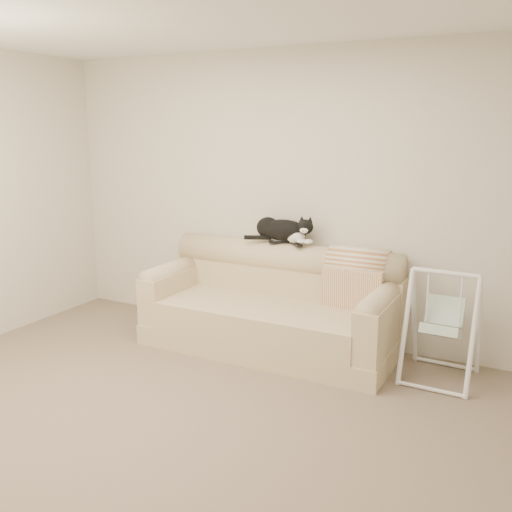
{
  "coord_description": "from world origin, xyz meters",
  "views": [
    {
      "loc": [
        2.0,
        -2.73,
        1.92
      ],
      "look_at": [
        -0.08,
        1.27,
        0.9
      ],
      "focal_mm": 40.0,
      "sensor_mm": 36.0,
      "label": 1
    }
  ],
  "objects_px": {
    "sofa": "(273,308)",
    "tuxedo_cat": "(283,230)",
    "remote_b": "(297,244)",
    "baby_swing": "(442,325)",
    "remote_a": "(279,242)"
  },
  "relations": [
    {
      "from": "sofa",
      "to": "tuxedo_cat",
      "type": "height_order",
      "value": "tuxedo_cat"
    },
    {
      "from": "remote_b",
      "to": "baby_swing",
      "type": "xyz_separation_m",
      "value": [
        1.31,
        -0.21,
        -0.47
      ]
    },
    {
      "from": "remote_a",
      "to": "remote_b",
      "type": "height_order",
      "value": "remote_a"
    },
    {
      "from": "tuxedo_cat",
      "to": "sofa",
      "type": "bearing_deg",
      "value": -85.86
    },
    {
      "from": "remote_a",
      "to": "tuxedo_cat",
      "type": "height_order",
      "value": "tuxedo_cat"
    },
    {
      "from": "remote_a",
      "to": "tuxedo_cat",
      "type": "distance_m",
      "value": 0.11
    },
    {
      "from": "remote_b",
      "to": "tuxedo_cat",
      "type": "relative_size",
      "value": 0.24
    },
    {
      "from": "remote_b",
      "to": "tuxedo_cat",
      "type": "bearing_deg",
      "value": 163.49
    },
    {
      "from": "baby_swing",
      "to": "tuxedo_cat",
      "type": "bearing_deg",
      "value": 170.27
    },
    {
      "from": "remote_a",
      "to": "tuxedo_cat",
      "type": "relative_size",
      "value": 0.27
    },
    {
      "from": "remote_a",
      "to": "remote_b",
      "type": "relative_size",
      "value": 1.13
    },
    {
      "from": "remote_b",
      "to": "baby_swing",
      "type": "relative_size",
      "value": 0.18
    },
    {
      "from": "sofa",
      "to": "remote_a",
      "type": "bearing_deg",
      "value": 102.4
    },
    {
      "from": "sofa",
      "to": "remote_a",
      "type": "xyz_separation_m",
      "value": [
        -0.05,
        0.22,
        0.56
      ]
    },
    {
      "from": "tuxedo_cat",
      "to": "baby_swing",
      "type": "distance_m",
      "value": 1.6
    }
  ]
}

